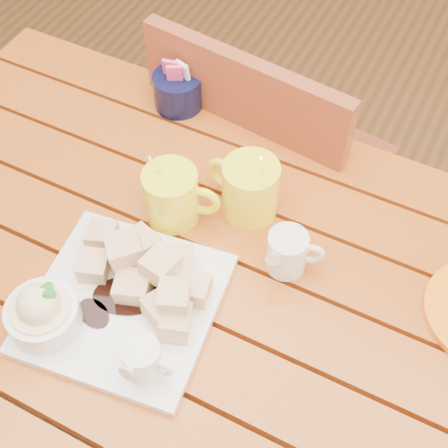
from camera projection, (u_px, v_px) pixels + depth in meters
The scene contains 8 objects.
ground at pixel (195, 429), 1.58m from camera, with size 5.00×5.00×0.00m, color brown.
table at pixel (181, 304), 1.07m from camera, with size 1.20×0.79×0.75m.
dessert_plate at pixel (110, 300), 0.91m from camera, with size 0.30×0.30×0.11m.
coffee_mug_left at pixel (249, 187), 1.01m from camera, with size 0.13×0.09×0.16m.
coffee_mug_right at pixel (173, 195), 1.00m from camera, with size 0.13×0.09×0.15m.
cream_pitcher at pixel (288, 252), 0.95m from camera, with size 0.09×0.08×0.08m.
sugar_caddy at pixel (178, 90), 1.18m from camera, with size 0.09×0.09×0.10m.
chair_far at pixel (267, 172), 1.43m from camera, with size 0.47×0.47×0.90m.
Camera 1 is at (0.31, -0.44, 1.58)m, focal length 50.00 mm.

